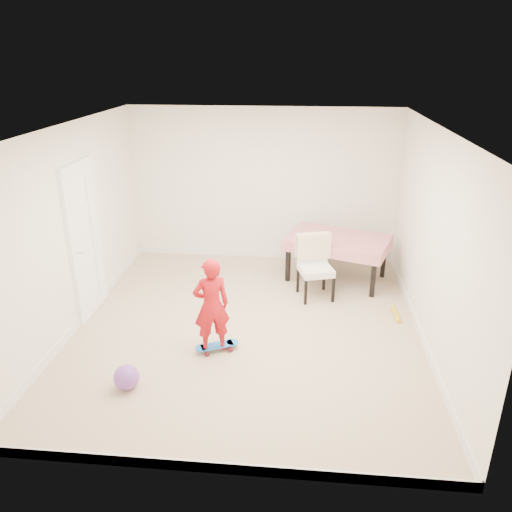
# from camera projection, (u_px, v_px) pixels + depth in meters

# --- Properties ---
(ground) EXTENTS (5.00, 5.00, 0.00)m
(ground) POSITION_uv_depth(u_px,v_px,m) (247.00, 327.00, 6.64)
(ground) COLOR tan
(ground) RESTS_ON ground
(ceiling) EXTENTS (4.50, 5.00, 0.04)m
(ceiling) POSITION_uv_depth(u_px,v_px,m) (246.00, 130.00, 5.66)
(ceiling) COLOR white
(ceiling) RESTS_ON wall_back
(wall_back) EXTENTS (4.50, 0.04, 2.60)m
(wall_back) POSITION_uv_depth(u_px,v_px,m) (263.00, 186.00, 8.43)
(wall_back) COLOR white
(wall_back) RESTS_ON ground
(wall_front) EXTENTS (4.50, 0.04, 2.60)m
(wall_front) POSITION_uv_depth(u_px,v_px,m) (210.00, 344.00, 3.86)
(wall_front) COLOR white
(wall_front) RESTS_ON ground
(wall_left) EXTENTS (0.04, 5.00, 2.60)m
(wall_left) POSITION_uv_depth(u_px,v_px,m) (73.00, 230.00, 6.34)
(wall_left) COLOR white
(wall_left) RESTS_ON ground
(wall_right) EXTENTS (0.04, 5.00, 2.60)m
(wall_right) POSITION_uv_depth(u_px,v_px,m) (432.00, 242.00, 5.95)
(wall_right) COLOR white
(wall_right) RESTS_ON ground
(door) EXTENTS (0.11, 0.94, 2.11)m
(door) POSITION_uv_depth(u_px,v_px,m) (86.00, 242.00, 6.72)
(door) COLOR white
(door) RESTS_ON ground
(baseboard_back) EXTENTS (4.50, 0.02, 0.12)m
(baseboard_back) POSITION_uv_depth(u_px,v_px,m) (263.00, 254.00, 8.91)
(baseboard_back) COLOR white
(baseboard_back) RESTS_ON ground
(baseboard_front) EXTENTS (4.50, 0.02, 0.12)m
(baseboard_front) POSITION_uv_depth(u_px,v_px,m) (215.00, 467.00, 4.32)
(baseboard_front) COLOR white
(baseboard_front) RESTS_ON ground
(baseboard_left) EXTENTS (0.02, 5.00, 0.12)m
(baseboard_left) POSITION_uv_depth(u_px,v_px,m) (84.00, 315.00, 6.81)
(baseboard_left) COLOR white
(baseboard_left) RESTS_ON ground
(baseboard_right) EXTENTS (0.02, 5.00, 0.12)m
(baseboard_right) POSITION_uv_depth(u_px,v_px,m) (420.00, 332.00, 6.42)
(baseboard_right) COLOR white
(baseboard_right) RESTS_ON ground
(dining_table) EXTENTS (1.77, 1.42, 0.72)m
(dining_table) POSITION_uv_depth(u_px,v_px,m) (337.00, 258.00, 7.93)
(dining_table) COLOR red
(dining_table) RESTS_ON ground
(dining_chair) EXTENTS (0.66, 0.72, 0.94)m
(dining_chair) POSITION_uv_depth(u_px,v_px,m) (316.00, 268.00, 7.29)
(dining_chair) COLOR silver
(dining_chair) RESTS_ON ground
(skateboard) EXTENTS (0.58, 0.41, 0.08)m
(skateboard) POSITION_uv_depth(u_px,v_px,m) (217.00, 348.00, 6.11)
(skateboard) COLOR blue
(skateboard) RESTS_ON ground
(child) EXTENTS (0.51, 0.43, 1.19)m
(child) POSITION_uv_depth(u_px,v_px,m) (212.00, 308.00, 5.88)
(child) COLOR #B51218
(child) RESTS_ON ground
(balloon) EXTENTS (0.28, 0.28, 0.28)m
(balloon) POSITION_uv_depth(u_px,v_px,m) (126.00, 377.00, 5.39)
(balloon) COLOR purple
(balloon) RESTS_ON ground
(foam_toy) EXTENTS (0.08, 0.40, 0.06)m
(foam_toy) POSITION_uv_depth(u_px,v_px,m) (396.00, 315.00, 6.90)
(foam_toy) COLOR gold
(foam_toy) RESTS_ON ground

